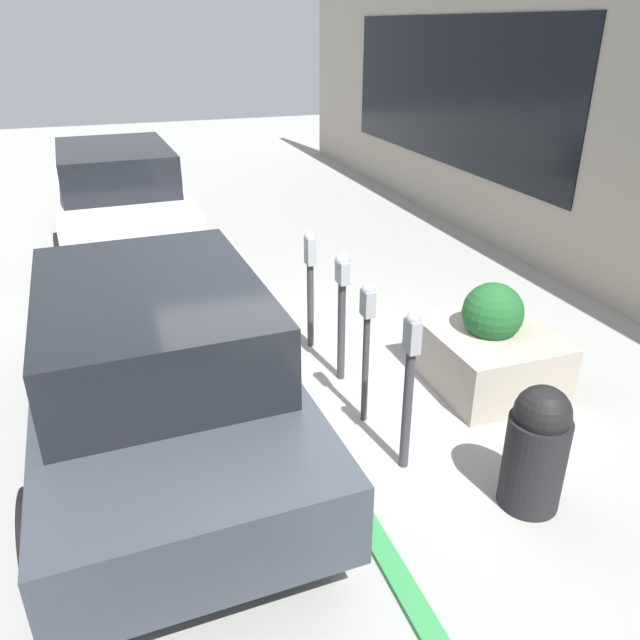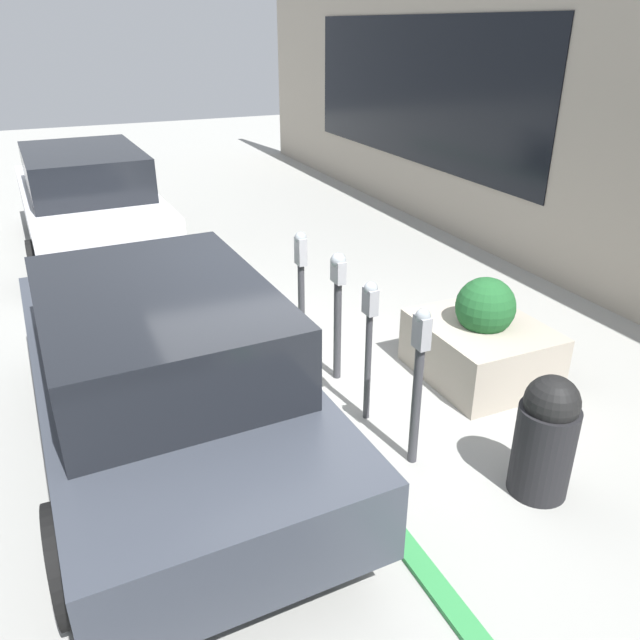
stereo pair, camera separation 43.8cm
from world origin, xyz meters
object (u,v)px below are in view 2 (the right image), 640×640
at_px(trash_bin, 546,436).
at_px(parking_meter_fourth, 301,275).
at_px(planter_box, 481,342).
at_px(parking_meter_nearest, 419,372).
at_px(parking_meter_middle, 338,298).
at_px(parked_car_middle, 161,368).
at_px(parking_meter_second, 369,328).
at_px(parked_car_rear, 88,199).

bearing_deg(trash_bin, parking_meter_fourth, 14.05).
height_order(planter_box, trash_bin, planter_box).
bearing_deg(parking_meter_nearest, parking_meter_fourth, 1.23).
xyz_separation_m(parking_meter_middle, planter_box, (-0.56, -1.36, -0.51)).
height_order(parking_meter_nearest, trash_bin, parking_meter_nearest).
bearing_deg(parking_meter_nearest, parked_car_middle, 62.96).
xyz_separation_m(parking_meter_nearest, parking_meter_second, (0.72, 0.05, 0.07)).
distance_m(parking_meter_middle, parked_car_rear, 5.53).
bearing_deg(trash_bin, parked_car_rear, 18.71).
relative_size(parking_meter_second, parked_car_middle, 0.30).
xyz_separation_m(parking_meter_fourth, trash_bin, (-3.00, -0.75, -0.36)).
bearing_deg(parked_car_middle, planter_box, -92.01).
distance_m(parking_meter_fourth, planter_box, 2.02).
height_order(parking_meter_nearest, planter_box, parking_meter_nearest).
relative_size(parking_meter_nearest, parking_meter_second, 1.03).
bearing_deg(parking_meter_middle, planter_box, -112.62).
bearing_deg(parking_meter_nearest, planter_box, -55.81).
height_order(parking_meter_fourth, parked_car_middle, parked_car_middle).
bearing_deg(parking_meter_middle, parked_car_rear, 19.33).
xyz_separation_m(parking_meter_second, parked_car_rear, (5.99, 1.76, -0.08)).
xyz_separation_m(parking_meter_fourth, parked_car_rear, (4.43, 1.77, -0.03)).
height_order(parking_meter_fourth, planter_box, parking_meter_fourth).
distance_m(parking_meter_nearest, parking_meter_fourth, 2.28).
xyz_separation_m(parking_meter_fourth, planter_box, (-1.35, -1.42, -0.48)).
height_order(parking_meter_middle, parking_meter_fourth, parking_meter_middle).
xyz_separation_m(parking_meter_middle, parked_car_middle, (-0.56, 1.84, -0.07)).
bearing_deg(planter_box, parking_meter_fourth, 46.39).
relative_size(parking_meter_second, parking_meter_middle, 1.00).
distance_m(parking_meter_second, trash_bin, 1.67).
bearing_deg(parking_meter_fourth, parked_car_rear, 21.73).
distance_m(parking_meter_second, planter_box, 1.54).
bearing_deg(parked_car_middle, trash_bin, -125.05).
relative_size(parked_car_middle, trash_bin, 4.42).
relative_size(parking_meter_second, parking_meter_fourth, 1.01).
xyz_separation_m(parking_meter_nearest, planter_box, (0.93, -1.37, -0.47)).
relative_size(parking_meter_second, planter_box, 1.03).
height_order(parking_meter_second, parked_car_rear, parked_car_rear).
height_order(parking_meter_second, planter_box, parking_meter_second).
relative_size(planter_box, parked_car_rear, 0.28).
xyz_separation_m(parked_car_rear, trash_bin, (-7.43, -2.52, -0.33)).
height_order(parking_meter_middle, planter_box, parking_meter_middle).
distance_m(parking_meter_fourth, parked_car_rear, 4.77).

